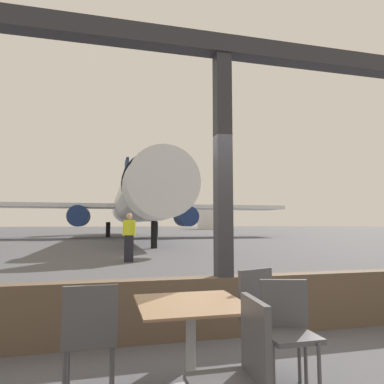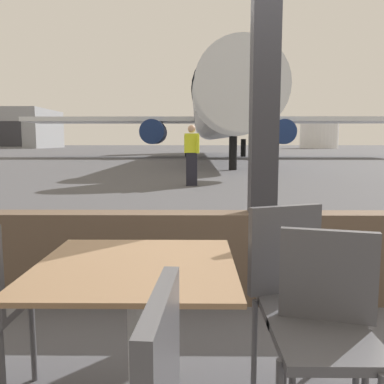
{
  "view_description": "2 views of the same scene",
  "coord_description": "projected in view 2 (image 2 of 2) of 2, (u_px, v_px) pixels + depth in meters",
  "views": [
    {
      "loc": [
        -1.44,
        -4.17,
        1.37
      ],
      "look_at": [
        3.33,
        15.16,
        3.18
      ],
      "focal_mm": 32.44,
      "sensor_mm": 36.0,
      "label": 1
    },
    {
      "loc": [
        -0.51,
        -3.08,
        1.26
      ],
      "look_at": [
        -0.54,
        -0.58,
        0.95
      ],
      "focal_mm": 37.64,
      "sensor_mm": 36.0,
      "label": 2
    }
  ],
  "objects": [
    {
      "name": "cafe_chair_aisle_right",
      "position": [
        327.0,
        319.0,
        1.63
      ],
      "size": [
        0.47,
        0.47,
        0.89
      ],
      "color": "#4C4C51",
      "rests_on": "ground"
    },
    {
      "name": "cafe_chair_window_left",
      "position": [
        295.0,
        285.0,
        1.97
      ],
      "size": [
        0.49,
        0.49,
        0.94
      ],
      "color": "#4C4C51",
      "rests_on": "ground"
    },
    {
      "name": "airplane",
      "position": [
        217.0,
        115.0,
        31.37
      ],
      "size": [
        30.97,
        34.75,
        10.17
      ],
      "color": "silver",
      "rests_on": "ground"
    },
    {
      "name": "distant_hangar",
      "position": [
        8.0,
        129.0,
        82.94
      ],
      "size": [
        18.04,
        16.39,
        7.84
      ],
      "color": "gray",
      "rests_on": "ground"
    },
    {
      "name": "fuel_storage_tank",
      "position": [
        319.0,
        134.0,
        79.17
      ],
      "size": [
        7.34,
        7.34,
        5.59
      ],
      "primitive_type": "cylinder",
      "color": "white",
      "rests_on": "ground"
    },
    {
      "name": "dining_table",
      "position": [
        137.0,
        329.0,
        1.75
      ],
      "size": [
        0.84,
        0.84,
        0.75
      ],
      "color": "#8C6B4C",
      "rests_on": "ground"
    },
    {
      "name": "ground_plane",
      "position": [
        201.0,
        154.0,
        42.9
      ],
      "size": [
        220.0,
        220.0,
        0.0
      ],
      "primitive_type": "plane",
      "color": "#4C4C51"
    },
    {
      "name": "window_frame",
      "position": [
        263.0,
        135.0,
        3.04
      ],
      "size": [
        8.26,
        0.24,
        3.83
      ],
      "color": "brown",
      "rests_on": "ground"
    },
    {
      "name": "ground_crew_worker",
      "position": [
        192.0,
        154.0,
        11.55
      ],
      "size": [
        0.44,
        0.42,
        1.74
      ],
      "color": "black",
      "rests_on": "ground"
    }
  ]
}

